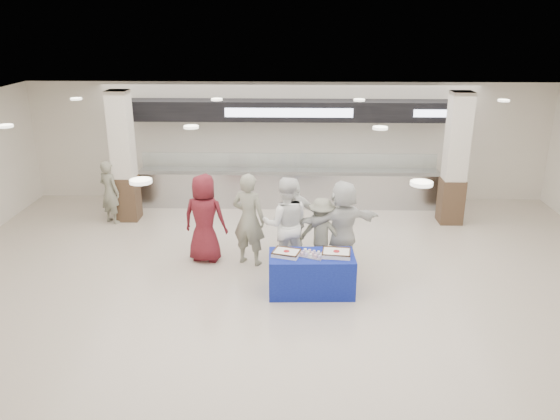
{
  "coord_description": "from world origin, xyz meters",
  "views": [
    {
      "loc": [
        0.15,
        -8.57,
        4.86
      ],
      "look_at": [
        -0.13,
        1.6,
        1.2
      ],
      "focal_mm": 35.0,
      "sensor_mm": 36.0,
      "label": 1
    }
  ],
  "objects_px": {
    "cupcake_tray": "(312,254)",
    "sheet_cake_right": "(336,253)",
    "soldier_a": "(249,219)",
    "display_table": "(311,274)",
    "sheet_cake_left": "(286,253)",
    "soldier_b": "(322,233)",
    "civilian_maroon": "(205,218)",
    "civilian_white": "(342,224)",
    "chef_short": "(295,219)",
    "chef_tall": "(286,224)",
    "soldier_bg": "(110,192)"
  },
  "relations": [
    {
      "from": "soldier_a",
      "to": "chef_tall",
      "type": "relative_size",
      "value": 1.0
    },
    {
      "from": "soldier_bg",
      "to": "cupcake_tray",
      "type": "bearing_deg",
      "value": 173.41
    },
    {
      "from": "civilian_maroon",
      "to": "soldier_a",
      "type": "relative_size",
      "value": 0.96
    },
    {
      "from": "sheet_cake_left",
      "to": "cupcake_tray",
      "type": "height_order",
      "value": "sheet_cake_left"
    },
    {
      "from": "civilian_maroon",
      "to": "soldier_b",
      "type": "height_order",
      "value": "civilian_maroon"
    },
    {
      "from": "civilian_maroon",
      "to": "civilian_white",
      "type": "xyz_separation_m",
      "value": [
        2.8,
        -0.21,
        -0.02
      ]
    },
    {
      "from": "soldier_b",
      "to": "civilian_white",
      "type": "bearing_deg",
      "value": -165.62
    },
    {
      "from": "cupcake_tray",
      "to": "soldier_bg",
      "type": "bearing_deg",
      "value": 143.95
    },
    {
      "from": "soldier_b",
      "to": "civilian_white",
      "type": "xyz_separation_m",
      "value": [
        0.41,
        0.01,
        0.18
      ]
    },
    {
      "from": "cupcake_tray",
      "to": "soldier_b",
      "type": "bearing_deg",
      "value": 79.39
    },
    {
      "from": "soldier_a",
      "to": "display_table",
      "type": "bearing_deg",
      "value": 156.35
    },
    {
      "from": "cupcake_tray",
      "to": "chef_tall",
      "type": "bearing_deg",
      "value": 116.12
    },
    {
      "from": "cupcake_tray",
      "to": "civilian_maroon",
      "type": "height_order",
      "value": "civilian_maroon"
    },
    {
      "from": "cupcake_tray",
      "to": "chef_short",
      "type": "height_order",
      "value": "chef_short"
    },
    {
      "from": "sheet_cake_right",
      "to": "soldier_b",
      "type": "relative_size",
      "value": 0.37
    },
    {
      "from": "civilian_maroon",
      "to": "chef_short",
      "type": "bearing_deg",
      "value": -161.76
    },
    {
      "from": "cupcake_tray",
      "to": "soldier_a",
      "type": "bearing_deg",
      "value": 134.83
    },
    {
      "from": "display_table",
      "to": "chef_tall",
      "type": "relative_size",
      "value": 0.8
    },
    {
      "from": "chef_short",
      "to": "sheet_cake_right",
      "type": "bearing_deg",
      "value": 92.41
    },
    {
      "from": "sheet_cake_right",
      "to": "cupcake_tray",
      "type": "distance_m",
      "value": 0.43
    },
    {
      "from": "civilian_white",
      "to": "soldier_bg",
      "type": "bearing_deg",
      "value": -40.32
    },
    {
      "from": "cupcake_tray",
      "to": "civilian_maroon",
      "type": "relative_size",
      "value": 0.28
    },
    {
      "from": "chef_tall",
      "to": "soldier_bg",
      "type": "height_order",
      "value": "chef_tall"
    },
    {
      "from": "sheet_cake_left",
      "to": "soldier_bg",
      "type": "height_order",
      "value": "soldier_bg"
    },
    {
      "from": "cupcake_tray",
      "to": "sheet_cake_right",
      "type": "bearing_deg",
      "value": 2.69
    },
    {
      "from": "sheet_cake_right",
      "to": "soldier_b",
      "type": "distance_m",
      "value": 1.16
    },
    {
      "from": "sheet_cake_right",
      "to": "soldier_b",
      "type": "xyz_separation_m",
      "value": [
        -0.22,
        1.14,
        -0.07
      ]
    },
    {
      "from": "display_table",
      "to": "chef_tall",
      "type": "distance_m",
      "value": 1.25
    },
    {
      "from": "sheet_cake_left",
      "to": "soldier_b",
      "type": "xyz_separation_m",
      "value": [
        0.69,
        1.15,
        -0.07
      ]
    },
    {
      "from": "display_table",
      "to": "soldier_b",
      "type": "distance_m",
      "value": 1.21
    },
    {
      "from": "display_table",
      "to": "civilian_white",
      "type": "bearing_deg",
      "value": 58.82
    },
    {
      "from": "civilian_maroon",
      "to": "soldier_bg",
      "type": "bearing_deg",
      "value": -27.25
    },
    {
      "from": "sheet_cake_right",
      "to": "civilian_maroon",
      "type": "height_order",
      "value": "civilian_maroon"
    },
    {
      "from": "sheet_cake_left",
      "to": "civilian_white",
      "type": "distance_m",
      "value": 1.61
    },
    {
      "from": "display_table",
      "to": "chef_short",
      "type": "height_order",
      "value": "chef_short"
    },
    {
      "from": "sheet_cake_right",
      "to": "chef_tall",
      "type": "xyz_separation_m",
      "value": [
        -0.93,
        0.99,
        0.16
      ]
    },
    {
      "from": "sheet_cake_right",
      "to": "cupcake_tray",
      "type": "height_order",
      "value": "sheet_cake_right"
    },
    {
      "from": "sheet_cake_left",
      "to": "chef_short",
      "type": "distance_m",
      "value": 1.61
    },
    {
      "from": "soldier_b",
      "to": "civilian_white",
      "type": "relative_size",
      "value": 0.8
    },
    {
      "from": "sheet_cake_left",
      "to": "chef_tall",
      "type": "height_order",
      "value": "chef_tall"
    },
    {
      "from": "display_table",
      "to": "civilian_maroon",
      "type": "xyz_separation_m",
      "value": [
        -2.16,
        1.37,
        0.55
      ]
    },
    {
      "from": "sheet_cake_left",
      "to": "soldier_a",
      "type": "relative_size",
      "value": 0.29
    },
    {
      "from": "chef_tall",
      "to": "soldier_b",
      "type": "distance_m",
      "value": 0.77
    },
    {
      "from": "civilian_maroon",
      "to": "civilian_white",
      "type": "height_order",
      "value": "civilian_maroon"
    },
    {
      "from": "civilian_maroon",
      "to": "soldier_a",
      "type": "distance_m",
      "value": 0.93
    },
    {
      "from": "chef_short",
      "to": "soldier_b",
      "type": "height_order",
      "value": "chef_short"
    },
    {
      "from": "chef_short",
      "to": "soldier_b",
      "type": "distance_m",
      "value": 0.71
    },
    {
      "from": "civilian_maroon",
      "to": "chef_tall",
      "type": "xyz_separation_m",
      "value": [
        1.67,
        -0.38,
        0.03
      ]
    },
    {
      "from": "sheet_cake_right",
      "to": "soldier_bg",
      "type": "distance_m",
      "value": 6.32
    },
    {
      "from": "civilian_maroon",
      "to": "chef_tall",
      "type": "relative_size",
      "value": 0.96
    }
  ]
}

